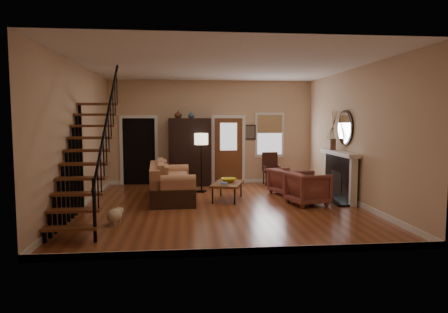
{
  "coord_description": "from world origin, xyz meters",
  "views": [
    {
      "loc": [
        -0.87,
        -9.31,
        2.04
      ],
      "look_at": [
        0.1,
        0.4,
        1.15
      ],
      "focal_mm": 32.0,
      "sensor_mm": 36.0,
      "label": 1
    }
  ],
  "objects": [
    {
      "name": "coffee_table",
      "position": [
        0.21,
        0.68,
        0.23
      ],
      "size": [
        0.99,
        1.32,
        0.45
      ],
      "primitive_type": null,
      "rotation": [
        0.0,
        0.0,
        -0.29
      ],
      "color": "brown",
      "rests_on": "ground"
    },
    {
      "name": "armchair_right",
      "position": [
        1.94,
        1.38,
        0.36
      ],
      "size": [
        1.02,
        1.0,
        0.71
      ],
      "primitive_type": "imported",
      "rotation": [
        0.0,
        0.0,
        1.97
      ],
      "color": "maroon",
      "rests_on": "ground"
    },
    {
      "name": "bowl",
      "position": [
        0.26,
        0.83,
        0.5
      ],
      "size": [
        0.4,
        0.4,
        0.1
      ],
      "primitive_type": "imported",
      "color": "yellow",
      "rests_on": "coffee_table"
    },
    {
      "name": "sofa",
      "position": [
        -1.21,
        0.86,
        0.45
      ],
      "size": [
        1.21,
        2.49,
        0.9
      ],
      "primitive_type": null,
      "rotation": [
        0.0,
        0.0,
        0.07
      ],
      "color": "#B67952",
      "rests_on": "ground"
    },
    {
      "name": "books",
      "position": [
        0.09,
        0.38,
        0.48
      ],
      "size": [
        0.22,
        0.29,
        0.05
      ],
      "primitive_type": null,
      "color": "beige",
      "rests_on": "coffee_table"
    },
    {
      "name": "room",
      "position": [
        -0.41,
        1.76,
        1.51
      ],
      "size": [
        7.0,
        7.33,
        3.3
      ],
      "color": "brown",
      "rests_on": "ground"
    },
    {
      "name": "vase_b",
      "position": [
        -0.65,
        3.05,
        2.21
      ],
      "size": [
        0.2,
        0.2,
        0.21
      ],
      "primitive_type": "imported",
      "color": "#334C60",
      "rests_on": "armoire"
    },
    {
      "name": "staircase",
      "position": [
        -2.78,
        -1.3,
        1.6
      ],
      "size": [
        0.94,
        2.8,
        3.2
      ],
      "primitive_type": null,
      "color": "brown",
      "rests_on": "ground"
    },
    {
      "name": "side_chair",
      "position": [
        1.85,
        2.95,
        0.51
      ],
      "size": [
        0.54,
        0.54,
        1.02
      ],
      "primitive_type": null,
      "color": "#361B11",
      "rests_on": "ground"
    },
    {
      "name": "dog",
      "position": [
        -2.25,
        -1.46,
        0.16
      ],
      "size": [
        0.39,
        0.5,
        0.32
      ],
      "primitive_type": null,
      "rotation": [
        0.0,
        0.0,
        -0.31
      ],
      "color": "beige",
      "rests_on": "ground"
    },
    {
      "name": "fireplace",
      "position": [
        3.13,
        0.5,
        0.74
      ],
      "size": [
        0.33,
        1.95,
        2.3
      ],
      "color": "black",
      "rests_on": "ground"
    },
    {
      "name": "vase_a",
      "position": [
        -1.05,
        3.05,
        2.22
      ],
      "size": [
        0.24,
        0.24,
        0.25
      ],
      "primitive_type": "imported",
      "color": "#4C2619",
      "rests_on": "armoire"
    },
    {
      "name": "floor_lamp",
      "position": [
        -0.4,
        1.91,
        0.84
      ],
      "size": [
        0.5,
        0.5,
        1.67
      ],
      "primitive_type": null,
      "rotation": [
        0.0,
        0.0,
        -0.37
      ],
      "color": "black",
      "rests_on": "ground"
    },
    {
      "name": "armoire",
      "position": [
        -0.7,
        3.15,
        1.05
      ],
      "size": [
        1.3,
        0.6,
        2.1
      ],
      "primitive_type": null,
      "color": "black",
      "rests_on": "ground"
    },
    {
      "name": "armchair_left",
      "position": [
        2.09,
        -0.04,
        0.4
      ],
      "size": [
        1.06,
        1.04,
        0.8
      ],
      "primitive_type": "imported",
      "rotation": [
        0.0,
        0.0,
        1.81
      ],
      "color": "maroon",
      "rests_on": "ground"
    }
  ]
}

